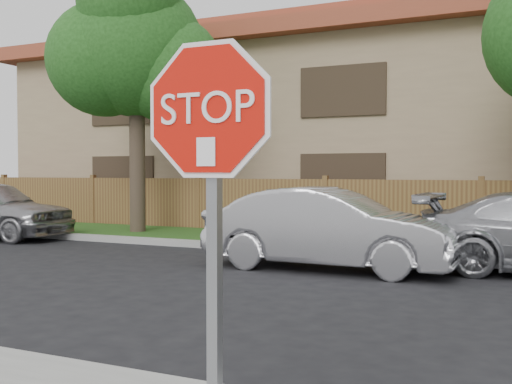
% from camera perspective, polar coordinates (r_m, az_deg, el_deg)
% --- Properties ---
extents(far_curb, '(70.00, 0.30, 0.15)m').
position_cam_1_polar(far_curb, '(12.57, 19.54, -6.11)').
color(far_curb, gray).
rests_on(far_curb, ground).
extents(grass_strip, '(70.00, 3.00, 0.12)m').
position_cam_1_polar(grass_strip, '(14.20, 20.14, -5.26)').
color(grass_strip, '#1E4714').
rests_on(grass_strip, ground).
extents(fence, '(70.00, 0.12, 1.60)m').
position_cam_1_polar(fence, '(15.72, 20.64, -1.86)').
color(fence, brown).
rests_on(fence, ground).
extents(apartment_building, '(35.20, 9.20, 7.20)m').
position_cam_1_polar(apartment_building, '(21.34, 21.79, 6.45)').
color(apartment_building, '#957C5C').
rests_on(apartment_building, ground).
extents(tree_left, '(4.80, 3.90, 7.78)m').
position_cam_1_polar(tree_left, '(17.43, -11.52, 13.21)').
color(tree_left, '#382B21').
rests_on(tree_left, ground).
extents(stop_sign, '(1.01, 0.13, 2.55)m').
position_cam_1_polar(stop_sign, '(3.17, -4.39, 2.00)').
color(stop_sign, gray).
rests_on(stop_sign, sidewalk_near).
extents(sedan_left, '(4.62, 1.65, 1.52)m').
position_cam_1_polar(sedan_left, '(11.16, 7.02, -3.49)').
color(sedan_left, '#B3B2B7').
rests_on(sedan_left, ground).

